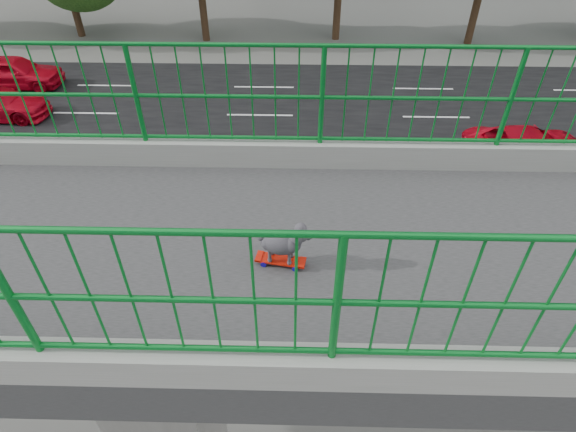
# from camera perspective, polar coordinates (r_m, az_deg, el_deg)

# --- Properties ---
(road) EXTENTS (18.00, 90.00, 0.02)m
(road) POSITION_cam_1_polar(r_m,az_deg,el_deg) (19.17, -4.10, 8.03)
(road) COLOR black
(road) RESTS_ON ground
(footbridge) EXTENTS (3.00, 24.00, 7.00)m
(footbridge) POSITION_cam_1_polar(r_m,az_deg,el_deg) (6.07, -16.58, -15.50)
(footbridge) COLOR #2D2D2F
(footbridge) RESTS_ON ground
(railing) EXTENTS (3.00, 24.00, 1.42)m
(railing) POSITION_cam_1_polar(r_m,az_deg,el_deg) (4.64, -21.07, -1.07)
(railing) COLOR gray
(railing) RESTS_ON footbridge
(skateboard) EXTENTS (0.21, 0.47, 0.06)m
(skateboard) POSITION_cam_1_polar(r_m,az_deg,el_deg) (4.24, -0.91, -5.45)
(skateboard) COLOR red
(skateboard) RESTS_ON footbridge
(poodle) EXTENTS (0.26, 0.48, 0.41)m
(poodle) POSITION_cam_1_polar(r_m,az_deg,el_deg) (4.07, -0.58, -3.18)
(poodle) COLOR #2D2A30
(poodle) RESTS_ON skateboard
(car_1) EXTENTS (1.64, 4.70, 1.55)m
(car_1) POSITION_cam_1_polar(r_m,az_deg,el_deg) (17.72, -27.84, 3.05)
(car_1) COLOR silver
(car_1) RESTS_ON ground
(car_2) EXTENTS (2.24, 4.86, 1.35)m
(car_2) POSITION_cam_1_polar(r_m,az_deg,el_deg) (20.29, 27.48, 7.49)
(car_2) COLOR red
(car_2) RESTS_ON ground
(car_4) EXTENTS (1.82, 4.53, 1.54)m
(car_4) POSITION_cam_1_polar(r_m,az_deg,el_deg) (27.77, -30.45, 14.94)
(car_4) COLOR red
(car_4) RESTS_ON ground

